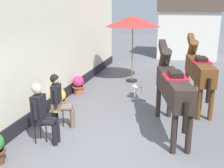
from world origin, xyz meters
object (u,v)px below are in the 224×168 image
at_px(seated_visitor_near, 41,110).
at_px(saddled_horse_near, 172,86).
at_px(seated_visitor_far, 59,98).
at_px(satchel_bag, 55,114).
at_px(spare_stool_white, 137,87).
at_px(flower_planter_inner_far, 59,98).
at_px(saddled_horse_far, 198,69).
at_px(flower_planter_farthest, 78,85).
at_px(cafe_parasol, 133,22).

bearing_deg(seated_visitor_near, saddled_horse_near, 26.82).
bearing_deg(seated_visitor_far, satchel_bag, 128.08).
relative_size(seated_visitor_far, spare_stool_white, 3.02).
distance_m(saddled_horse_near, satchel_bag, 3.30).
height_order(seated_visitor_near, flower_planter_inner_far, seated_visitor_near).
relative_size(saddled_horse_far, spare_stool_white, 6.46).
distance_m(seated_visitor_far, flower_planter_inner_far, 1.31).
bearing_deg(saddled_horse_near, seated_visitor_far, -168.77).
relative_size(seated_visitor_far, flower_planter_inner_far, 2.17).
bearing_deg(flower_planter_farthest, seated_visitor_near, -81.28).
distance_m(flower_planter_farthest, satchel_bag, 2.08).
xyz_separation_m(seated_visitor_far, saddled_horse_far, (3.37, 2.50, 0.38)).
distance_m(seated_visitor_near, flower_planter_farthest, 3.50).
bearing_deg(saddled_horse_near, satchel_bag, -179.87).
relative_size(saddled_horse_far, flower_planter_inner_far, 4.64).
height_order(seated_visitor_far, saddled_horse_near, saddled_horse_near).
height_order(saddled_horse_far, satchel_bag, saddled_horse_far).
relative_size(seated_visitor_far, cafe_parasol, 0.54).
distance_m(cafe_parasol, spare_stool_white, 2.91).
height_order(saddled_horse_far, flower_planter_farthest, saddled_horse_far).
height_order(spare_stool_white, satchel_bag, spare_stool_white).
relative_size(seated_visitor_near, flower_planter_inner_far, 2.17).
bearing_deg(saddled_horse_near, spare_stool_white, 120.13).
height_order(seated_visitor_near, spare_stool_white, seated_visitor_near).
bearing_deg(saddled_horse_far, cafe_parasol, 138.51).
xyz_separation_m(saddled_horse_near, satchel_bag, (-3.13, -0.01, -1.06)).
xyz_separation_m(seated_visitor_near, flower_planter_farthest, (-0.53, 3.43, -0.44)).
bearing_deg(spare_stool_white, seated_visitor_near, -114.21).
distance_m(spare_stool_white, satchel_bag, 2.84).
relative_size(saddled_horse_near, flower_planter_farthest, 4.57).
height_order(saddled_horse_near, spare_stool_white, saddled_horse_near).
distance_m(flower_planter_inner_far, flower_planter_farthest, 1.49).
xyz_separation_m(seated_visitor_near, spare_stool_white, (1.54, 3.43, -0.38)).
distance_m(saddled_horse_far, satchel_bag, 4.39).
xyz_separation_m(seated_visitor_near, cafe_parasol, (0.95, 5.49, 1.59)).
xyz_separation_m(saddled_horse_far, satchel_bag, (-3.78, -1.97, -1.06)).
bearing_deg(seated_visitor_far, flower_planter_farthest, 101.84).
height_order(seated_visitor_far, spare_stool_white, seated_visitor_far).
bearing_deg(saddled_horse_far, seated_visitor_near, -135.40).
relative_size(seated_visitor_near, seated_visitor_far, 1.00).
relative_size(flower_planter_inner_far, cafe_parasol, 0.25).
bearing_deg(saddled_horse_near, seated_visitor_near, -153.18).
xyz_separation_m(seated_visitor_near, saddled_horse_near, (2.73, 1.38, 0.38)).
bearing_deg(flower_planter_farthest, seated_visitor_far, -78.16).
xyz_separation_m(saddled_horse_far, flower_planter_farthest, (-3.91, 0.09, -0.82)).
relative_size(flower_planter_inner_far, satchel_bag, 2.29).
height_order(seated_visitor_far, flower_planter_inner_far, seated_visitor_far).
height_order(flower_planter_farthest, cafe_parasol, cafe_parasol).
bearing_deg(cafe_parasol, satchel_bag, -108.14).
xyz_separation_m(flower_planter_inner_far, flower_planter_farthest, (0.01, 1.49, 0.00)).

